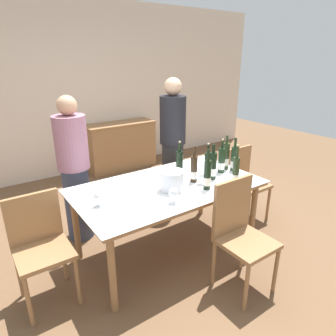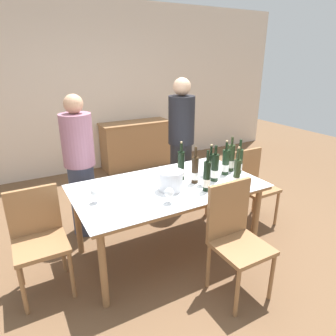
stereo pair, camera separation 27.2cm
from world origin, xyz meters
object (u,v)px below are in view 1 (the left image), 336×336
at_px(dining_table, 168,191).
at_px(ice_bucket, 172,180).
at_px(wine_glass_0, 174,193).
at_px(person_guest_left, 173,145).
at_px(person_host, 75,171).
at_px(wine_bottle_8, 221,161).
at_px(wine_glass_1, 201,176).
at_px(wine_bottle_6, 234,159).
at_px(chair_near_front, 239,228).
at_px(wine_bottle_3, 236,172).
at_px(wine_bottle_4, 226,157).
at_px(wine_bottle_1, 179,166).
at_px(wine_bottle_2, 207,176).
at_px(wine_glass_2, 209,163).
at_px(sideboard_cabinet, 121,146).
at_px(wine_bottle_7, 208,165).
at_px(wine_bottle_5, 213,167).
at_px(wine_bottle_0, 194,170).
at_px(chair_left_end, 40,241).
at_px(chair_right_end, 244,178).
at_px(wine_glass_3, 98,196).

xyz_separation_m(dining_table, ice_bucket, (-0.03, -0.10, 0.16)).
height_order(wine_glass_0, person_guest_left, person_guest_left).
relative_size(wine_glass_0, person_host, 0.09).
distance_m(wine_bottle_8, wine_glass_1, 0.41).
relative_size(wine_bottle_6, chair_near_front, 0.38).
xyz_separation_m(wine_bottle_3, person_guest_left, (0.14, 1.22, -0.04)).
bearing_deg(wine_bottle_4, dining_table, -178.96).
bearing_deg(wine_bottle_1, wine_bottle_6, -12.71).
bearing_deg(wine_bottle_2, chair_near_front, -93.16).
relative_size(wine_glass_2, person_host, 0.09).
bearing_deg(wine_bottle_6, wine_bottle_2, -160.74).
height_order(sideboard_cabinet, wine_bottle_8, wine_bottle_8).
distance_m(wine_bottle_6, person_host, 1.71).
relative_size(wine_bottle_1, wine_bottle_7, 1.14).
relative_size(ice_bucket, wine_glass_2, 1.67).
xyz_separation_m(wine_bottle_4, chair_near_front, (-0.56, -0.74, -0.33)).
bearing_deg(wine_bottle_3, chair_near_front, -129.82).
distance_m(sideboard_cabinet, person_host, 2.28).
height_order(wine_glass_2, person_host, person_host).
bearing_deg(wine_bottle_8, wine_bottle_3, -113.48).
bearing_deg(wine_bottle_8, wine_bottle_5, -157.76).
bearing_deg(ice_bucket, wine_bottle_1, 37.94).
bearing_deg(wine_bottle_4, wine_glass_1, -161.10).
relative_size(sideboard_cabinet, wine_bottle_6, 3.41).
height_order(wine_bottle_0, chair_left_end, wine_bottle_0).
relative_size(wine_bottle_3, chair_near_front, 0.43).
height_order(wine_bottle_6, wine_glass_0, wine_bottle_6).
bearing_deg(sideboard_cabinet, wine_bottle_3, -94.51).
bearing_deg(wine_bottle_0, wine_bottle_8, 4.23).
xyz_separation_m(wine_bottle_0, person_guest_left, (0.40, 0.91, -0.02)).
relative_size(wine_bottle_2, wine_glass_0, 2.85).
distance_m(chair_left_end, chair_right_end, 2.40).
distance_m(wine_glass_1, chair_left_end, 1.53).
xyz_separation_m(wine_glass_3, person_host, (0.07, 0.81, -0.05)).
relative_size(wine_bottle_7, chair_right_end, 0.40).
xyz_separation_m(wine_bottle_6, wine_bottle_7, (-0.34, 0.05, -0.01)).
xyz_separation_m(wine_bottle_5, chair_left_end, (-1.66, 0.20, -0.35)).
bearing_deg(wine_bottle_4, wine_bottle_8, -155.74).
distance_m(wine_bottle_6, wine_glass_0, 1.03).
relative_size(wine_bottle_0, wine_glass_1, 2.80).
xyz_separation_m(wine_bottle_2, wine_glass_1, (0.02, 0.12, -0.05)).
height_order(wine_bottle_6, wine_glass_2, wine_bottle_6).
bearing_deg(chair_right_end, chair_near_front, -140.05).
height_order(sideboard_cabinet, wine_bottle_4, wine_bottle_4).
xyz_separation_m(wine_bottle_1, wine_bottle_6, (0.64, -0.14, -0.01)).
bearing_deg(wine_glass_1, wine_bottle_8, 17.23).
height_order(wine_glass_0, chair_left_end, chair_left_end).
xyz_separation_m(wine_bottle_3, wine_bottle_7, (-0.04, 0.35, -0.02)).
distance_m(wine_glass_3, person_host, 0.81).
bearing_deg(wine_bottle_0, wine_bottle_6, -0.89).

